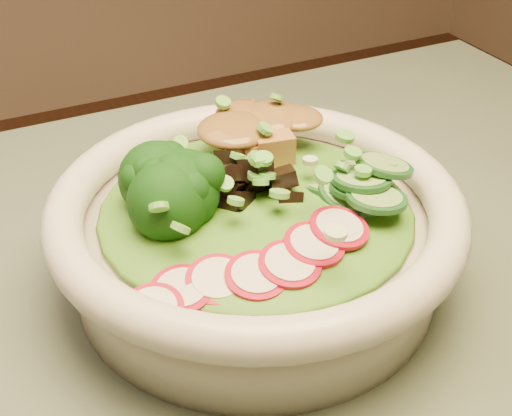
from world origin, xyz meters
name	(u,v)px	position (x,y,z in m)	size (l,w,h in m)	color
salad_bowl	(256,232)	(0.13, 0.07, 0.79)	(0.30, 0.30, 0.08)	beige
lettuce_bed	(256,207)	(0.13, 0.07, 0.82)	(0.23, 0.23, 0.03)	#2D6214
broccoli_florets	(156,190)	(0.06, 0.09, 0.83)	(0.09, 0.08, 0.05)	black
radish_slices	(269,266)	(0.11, 0.00, 0.82)	(0.12, 0.04, 0.02)	maroon
cucumber_slices	(358,188)	(0.20, 0.04, 0.83)	(0.08, 0.08, 0.04)	#78A85D
mushroom_heap	(255,178)	(0.14, 0.08, 0.83)	(0.08, 0.08, 0.04)	black
tofu_cubes	(253,142)	(0.16, 0.13, 0.83)	(0.10, 0.07, 0.04)	#A96638
peanut_sauce	(252,126)	(0.16, 0.13, 0.85)	(0.08, 0.06, 0.02)	brown
scallion_garnish	(256,174)	(0.13, 0.07, 0.84)	(0.22, 0.22, 0.03)	#5BB03E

